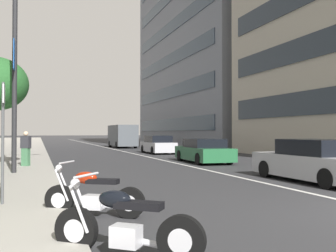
{
  "coord_description": "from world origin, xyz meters",
  "views": [
    {
      "loc": [
        -5.2,
        7.01,
        1.66
      ],
      "look_at": [
        10.12,
        1.63,
        1.94
      ],
      "focal_mm": 39.59,
      "sensor_mm": 36.0,
      "label": 1
    }
  ],
  "objects_px": {
    "motorcycle_far_end_row": "(125,227)",
    "delivery_van_ahead": "(122,136)",
    "street_lamp_with_banners": "(24,39)",
    "car_lead_in_lane": "(314,162)",
    "car_mid_block_traffic": "(158,145)",
    "motorcycle_mid_row": "(93,196)",
    "pedestrian_on_plaza": "(26,149)",
    "parking_sign_by_curb": "(3,131)",
    "car_following_behind": "(204,151)"
  },
  "relations": [
    {
      "from": "motorcycle_mid_row",
      "to": "car_mid_block_traffic",
      "type": "bearing_deg",
      "value": -79.97
    },
    {
      "from": "car_mid_block_traffic",
      "to": "parking_sign_by_curb",
      "type": "relative_size",
      "value": 1.73
    },
    {
      "from": "motorcycle_far_end_row",
      "to": "delivery_van_ahead",
      "type": "relative_size",
      "value": 0.3
    },
    {
      "from": "car_lead_in_lane",
      "to": "car_mid_block_traffic",
      "type": "height_order",
      "value": "car_lead_in_lane"
    },
    {
      "from": "motorcycle_mid_row",
      "to": "pedestrian_on_plaza",
      "type": "relative_size",
      "value": 1.18
    },
    {
      "from": "motorcycle_mid_row",
      "to": "parking_sign_by_curb",
      "type": "distance_m",
      "value": 2.44
    },
    {
      "from": "car_lead_in_lane",
      "to": "car_following_behind",
      "type": "relative_size",
      "value": 1.0
    },
    {
      "from": "parking_sign_by_curb",
      "to": "pedestrian_on_plaza",
      "type": "xyz_separation_m",
      "value": [
        9.36,
        -0.18,
        -0.77
      ]
    },
    {
      "from": "pedestrian_on_plaza",
      "to": "street_lamp_with_banners",
      "type": "bearing_deg",
      "value": 29.31
    },
    {
      "from": "parking_sign_by_curb",
      "to": "street_lamp_with_banners",
      "type": "height_order",
      "value": "street_lamp_with_banners"
    },
    {
      "from": "motorcycle_far_end_row",
      "to": "motorcycle_mid_row",
      "type": "distance_m",
      "value": 2.6
    },
    {
      "from": "car_lead_in_lane",
      "to": "pedestrian_on_plaza",
      "type": "relative_size",
      "value": 2.98
    },
    {
      "from": "delivery_van_ahead",
      "to": "street_lamp_with_banners",
      "type": "height_order",
      "value": "street_lamp_with_banners"
    },
    {
      "from": "motorcycle_far_end_row",
      "to": "delivery_van_ahead",
      "type": "distance_m",
      "value": 35.85
    },
    {
      "from": "car_lead_in_lane",
      "to": "parking_sign_by_curb",
      "type": "bearing_deg",
      "value": 99.37
    },
    {
      "from": "motorcycle_far_end_row",
      "to": "street_lamp_with_banners",
      "type": "height_order",
      "value": "street_lamp_with_banners"
    },
    {
      "from": "motorcycle_mid_row",
      "to": "car_lead_in_lane",
      "type": "relative_size",
      "value": 0.4
    },
    {
      "from": "parking_sign_by_curb",
      "to": "car_following_behind",
      "type": "bearing_deg",
      "value": -42.74
    },
    {
      "from": "car_lead_in_lane",
      "to": "delivery_van_ahead",
      "type": "height_order",
      "value": "delivery_van_ahead"
    },
    {
      "from": "pedestrian_on_plaza",
      "to": "delivery_van_ahead",
      "type": "bearing_deg",
      "value": -173.51
    },
    {
      "from": "car_lead_in_lane",
      "to": "car_following_behind",
      "type": "height_order",
      "value": "car_lead_in_lane"
    },
    {
      "from": "motorcycle_mid_row",
      "to": "parking_sign_by_curb",
      "type": "relative_size",
      "value": 0.71
    },
    {
      "from": "car_mid_block_traffic",
      "to": "parking_sign_by_curb",
      "type": "xyz_separation_m",
      "value": [
        -19.35,
        9.64,
        1.03
      ]
    },
    {
      "from": "motorcycle_far_end_row",
      "to": "motorcycle_mid_row",
      "type": "xyz_separation_m",
      "value": [
        2.6,
        0.06,
        -0.01
      ]
    },
    {
      "from": "parking_sign_by_curb",
      "to": "delivery_van_ahead",
      "type": "bearing_deg",
      "value": -16.7
    },
    {
      "from": "delivery_van_ahead",
      "to": "car_mid_block_traffic",
      "type": "bearing_deg",
      "value": -178.59
    },
    {
      "from": "car_lead_in_lane",
      "to": "street_lamp_with_banners",
      "type": "relative_size",
      "value": 0.55
    },
    {
      "from": "car_lead_in_lane",
      "to": "street_lamp_with_banners",
      "type": "bearing_deg",
      "value": 62.1
    },
    {
      "from": "parking_sign_by_curb",
      "to": "pedestrian_on_plaza",
      "type": "relative_size",
      "value": 1.65
    },
    {
      "from": "motorcycle_far_end_row",
      "to": "pedestrian_on_plaza",
      "type": "relative_size",
      "value": 1.13
    },
    {
      "from": "car_lead_in_lane",
      "to": "delivery_van_ahead",
      "type": "relative_size",
      "value": 0.79
    },
    {
      "from": "car_mid_block_traffic",
      "to": "street_lamp_with_banners",
      "type": "height_order",
      "value": "street_lamp_with_banners"
    },
    {
      "from": "motorcycle_mid_row",
      "to": "car_mid_block_traffic",
      "type": "height_order",
      "value": "car_mid_block_traffic"
    },
    {
      "from": "car_lead_in_lane",
      "to": "car_mid_block_traffic",
      "type": "xyz_separation_m",
      "value": [
        17.73,
        -0.15,
        0.01
      ]
    },
    {
      "from": "street_lamp_with_banners",
      "to": "car_lead_in_lane",
      "type": "bearing_deg",
      "value": -117.6
    },
    {
      "from": "street_lamp_with_banners",
      "to": "parking_sign_by_curb",
      "type": "bearing_deg",
      "value": 178.43
    },
    {
      "from": "car_following_behind",
      "to": "pedestrian_on_plaza",
      "type": "bearing_deg",
      "value": 97.43
    },
    {
      "from": "motorcycle_far_end_row",
      "to": "delivery_van_ahead",
      "type": "xyz_separation_m",
      "value": [
        35.03,
        -7.6,
        0.9
      ]
    },
    {
      "from": "motorcycle_far_end_row",
      "to": "motorcycle_mid_row",
      "type": "height_order",
      "value": "motorcycle_far_end_row"
    },
    {
      "from": "car_following_behind",
      "to": "street_lamp_with_banners",
      "type": "height_order",
      "value": "street_lamp_with_banners"
    },
    {
      "from": "motorcycle_mid_row",
      "to": "pedestrian_on_plaza",
      "type": "xyz_separation_m",
      "value": [
        10.5,
        1.56,
        0.53
      ]
    },
    {
      "from": "car_following_behind",
      "to": "delivery_van_ahead",
      "type": "relative_size",
      "value": 0.79
    },
    {
      "from": "car_mid_block_traffic",
      "to": "delivery_van_ahead",
      "type": "bearing_deg",
      "value": 2.1
    },
    {
      "from": "motorcycle_mid_row",
      "to": "delivery_van_ahead",
      "type": "height_order",
      "value": "delivery_van_ahead"
    },
    {
      "from": "motorcycle_far_end_row",
      "to": "pedestrian_on_plaza",
      "type": "xyz_separation_m",
      "value": [
        13.1,
        1.61,
        0.52
      ]
    },
    {
      "from": "car_following_behind",
      "to": "parking_sign_by_curb",
      "type": "relative_size",
      "value": 1.8
    },
    {
      "from": "car_following_behind",
      "to": "pedestrian_on_plaza",
      "type": "height_order",
      "value": "pedestrian_on_plaza"
    },
    {
      "from": "motorcycle_far_end_row",
      "to": "street_lamp_with_banners",
      "type": "distance_m",
      "value": 11.41
    },
    {
      "from": "motorcycle_mid_row",
      "to": "car_lead_in_lane",
      "type": "xyz_separation_m",
      "value": [
        2.76,
        -7.76,
        0.26
      ]
    },
    {
      "from": "parking_sign_by_curb",
      "to": "pedestrian_on_plaza",
      "type": "bearing_deg",
      "value": -1.08
    }
  ]
}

